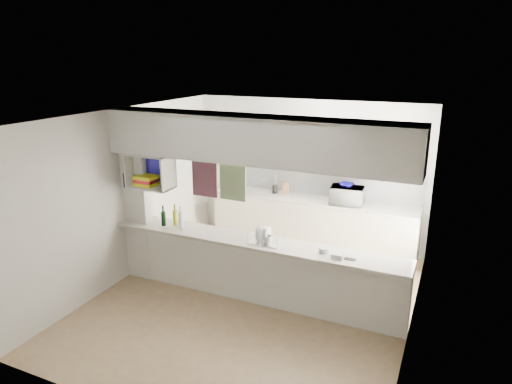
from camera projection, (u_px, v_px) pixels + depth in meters
The scene contains 16 objects.
floor at pixel (253, 300), 6.44m from camera, with size 4.80×4.80×0.00m, color #907353.
ceiling at pixel (252, 116), 5.69m from camera, with size 4.80×4.80×0.00m, color white.
wall_back at pixel (308, 173), 8.16m from camera, with size 4.20×4.20×0.00m, color silver.
wall_left at pixel (126, 195), 6.89m from camera, with size 4.80×4.80×0.00m, color silver.
wall_right at pixel (418, 239), 5.24m from camera, with size 4.80×4.80×0.00m, color silver.
servery_partition at pixel (240, 186), 6.03m from camera, with size 4.20×0.50×2.60m.
cubby_shelf at pixel (151, 173), 6.51m from camera, with size 0.65×0.35×0.50m.
kitchen_run at pixel (311, 203), 8.01m from camera, with size 3.60×0.63×2.24m.
microwave at pixel (347, 195), 7.63m from camera, with size 0.54×0.37×0.30m, color white.
bowl at pixel (346, 185), 7.60m from camera, with size 0.23×0.23×0.06m, color #120B81.
dish_rack at pixel (266, 236), 6.09m from camera, with size 0.44×0.33×0.23m.
cup at pixel (267, 239), 6.02m from camera, with size 0.14×0.14×0.11m, color white.
wine_bottles at pixel (173, 219), 6.63m from camera, with size 0.37×0.15×0.34m.
plastic_tubs at pixel (330, 253), 5.71m from camera, with size 0.49×0.22×0.07m.
utensil_jar at pixel (275, 189), 8.25m from camera, with size 0.10×0.10×0.14m, color black.
knife_block at pixel (286, 188), 8.18m from camera, with size 0.11×0.09×0.22m, color brown.
Camera 1 is at (2.39, -5.20, 3.33)m, focal length 32.00 mm.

